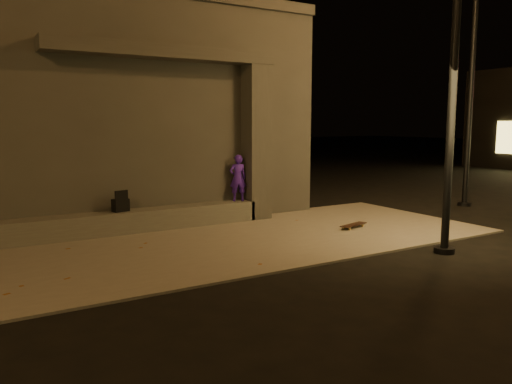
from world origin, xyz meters
TOP-DOWN VIEW (x-y plane):
  - ground at (0.00, 0.00)m, footprint 120.00×120.00m
  - sidewalk at (0.00, 2.00)m, footprint 11.00×4.40m
  - building at (-1.00, 6.49)m, footprint 9.00×5.10m
  - ledge at (-1.50, 3.75)m, footprint 6.00×0.55m
  - column at (1.70, 3.75)m, footprint 0.55×0.55m
  - canopy at (-0.50, 3.80)m, footprint 5.00×0.70m
  - skateboarder at (1.20, 3.75)m, footprint 0.45×0.35m
  - backpack at (-1.57, 3.75)m, footprint 0.36×0.27m
  - skateboard at (2.90, 1.62)m, footprint 0.79×0.38m
  - street_lamp_0 at (2.98, -0.69)m, footprint 0.36×0.36m
  - street_lamp_2 at (7.73, 2.44)m, footprint 0.36×0.36m

SIDE VIEW (x-z plane):
  - ground at x=0.00m, z-range 0.00..0.00m
  - sidewalk at x=0.00m, z-range 0.00..0.04m
  - skateboard at x=2.90m, z-range 0.07..0.15m
  - ledge at x=-1.50m, z-range 0.04..0.49m
  - backpack at x=-1.57m, z-range 0.42..0.87m
  - skateboarder at x=1.20m, z-range 0.49..1.58m
  - column at x=1.70m, z-range 0.04..3.64m
  - building at x=-1.00m, z-range -0.01..5.22m
  - canopy at x=-0.50m, z-range 3.64..3.92m
  - street_lamp_0 at x=2.98m, z-range 0.47..7.10m
  - street_lamp_2 at x=7.73m, z-range 0.49..7.92m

